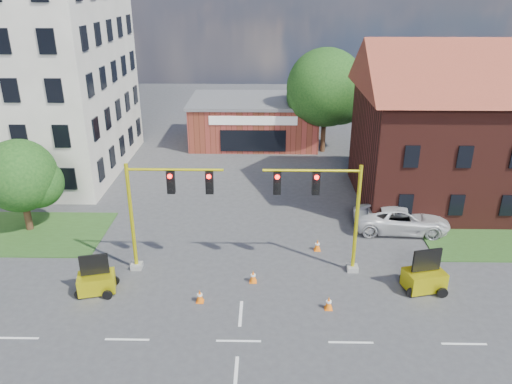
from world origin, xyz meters
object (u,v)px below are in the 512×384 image
at_px(signal_mast_west, 161,205).
at_px(signal_mast_east, 326,206).
at_px(trailer_west, 97,281).
at_px(trailer_east, 424,278).
at_px(pickup_white, 401,219).

relative_size(signal_mast_west, signal_mast_east, 1.00).
bearing_deg(signal_mast_east, trailer_west, -168.98).
xyz_separation_m(signal_mast_east, trailer_east, (5.02, -1.76, -3.22)).
distance_m(trailer_east, pickup_white, 6.71).
height_order(signal_mast_west, trailer_east, signal_mast_west).
relative_size(trailer_west, pickup_white, 0.35).
bearing_deg(signal_mast_east, pickup_white, 41.96).
height_order(signal_mast_east, pickup_white, signal_mast_east).
relative_size(signal_mast_west, trailer_east, 2.76).
distance_m(signal_mast_west, pickup_white, 15.34).
height_order(trailer_west, pickup_white, trailer_west).
xyz_separation_m(signal_mast_west, signal_mast_east, (8.71, 0.00, 0.00)).
height_order(signal_mast_west, pickup_white, signal_mast_west).
xyz_separation_m(trailer_west, pickup_white, (17.31, 7.23, 0.18)).
bearing_deg(trailer_east, trailer_west, 167.73).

